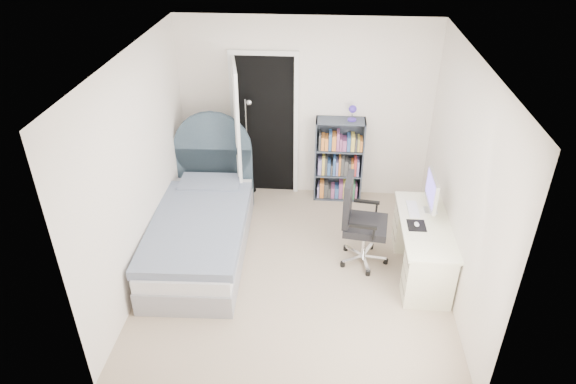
# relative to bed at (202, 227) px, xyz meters

# --- Properties ---
(room_shell) EXTENTS (3.50, 3.70, 2.60)m
(room_shell) POSITION_rel_bed_xyz_m (1.16, -0.30, 0.94)
(room_shell) COLOR gray
(room_shell) RESTS_ON ground
(door) EXTENTS (0.92, 0.82, 2.06)m
(door) POSITION_rel_bed_xyz_m (0.40, 1.22, 0.72)
(door) COLOR black
(door) RESTS_ON ground
(bed) EXTENTS (1.14, 2.29, 1.39)m
(bed) POSITION_rel_bed_xyz_m (0.00, 0.00, 0.00)
(bed) COLOR gray
(bed) RESTS_ON ground
(nightstand) EXTENTS (0.44, 0.44, 0.63)m
(nightstand) POSITION_rel_bed_xyz_m (-0.15, 1.29, 0.10)
(nightstand) COLOR tan
(nightstand) RESTS_ON ground
(floor_lamp) EXTENTS (0.21, 0.21, 1.44)m
(floor_lamp) POSITION_rel_bed_xyz_m (0.38, 1.39, 0.27)
(floor_lamp) COLOR silver
(floor_lamp) RESTS_ON ground
(bookcase) EXTENTS (0.66, 0.28, 1.41)m
(bookcase) POSITION_rel_bed_xyz_m (1.65, 1.36, 0.23)
(bookcase) COLOR #3A4350
(bookcase) RESTS_ON ground
(desk) EXTENTS (0.54, 1.36, 1.11)m
(desk) POSITION_rel_bed_xyz_m (2.59, -0.22, 0.05)
(desk) COLOR #F0ECC8
(desk) RESTS_ON ground
(office_chair) EXTENTS (0.59, 0.60, 1.10)m
(office_chair) POSITION_rel_bed_xyz_m (1.86, -0.08, 0.29)
(office_chair) COLOR silver
(office_chair) RESTS_ON ground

